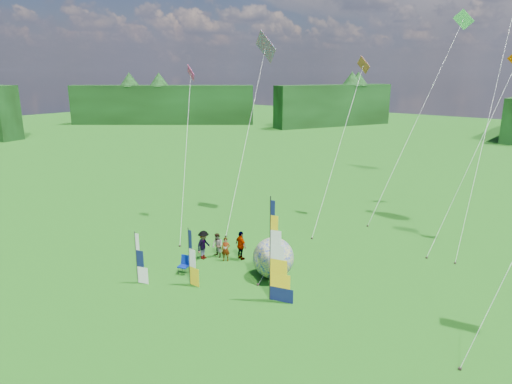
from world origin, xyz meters
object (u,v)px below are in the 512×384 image
Objects in this scene: bol_inflatable at (273,258)px; spectator_b at (217,245)px; feather_banner_main at (270,251)px; spectator_a at (226,249)px; side_banner_left at (189,257)px; kite_whale at (500,64)px; spectator_c at (204,245)px; spectator_d at (241,245)px; camp_chair at (183,265)px; side_banner_far at (136,258)px.

bol_inflatable reaches higher than spectator_b.
spectator_a is (-5.15, 2.27, -1.94)m from feather_banner_main.
spectator_b is (-4.50, 0.10, -0.39)m from bol_inflatable.
side_banner_left is at bearing -57.42° from spectator_b.
feather_banner_main is at bearing -111.44° from kite_whale.
bol_inflatable is 5.04m from spectator_c.
spectator_d is 1.74× the size of camp_chair.
side_banner_left is 0.13× the size of kite_whale.
spectator_d is 20.53m from kite_whale.
side_banner_far is 0.12× the size of kite_whale.
spectator_a is (-3.70, 0.01, -0.42)m from bol_inflatable.
kite_whale is (11.20, 14.49, 11.16)m from spectator_a.
side_banner_left reaches higher than spectator_c.
camp_chair is at bearing 171.07° from feather_banner_main.
side_banner_left is 3.78m from spectator_a.
side_banner_left is 4.78m from bol_inflatable.
kite_whale is (10.59, 13.74, 10.99)m from spectator_d.
side_banner_left reaches higher than spectator_d.
bol_inflatable is 0.10× the size of kite_whale.
feather_banner_main is 1.84× the size of side_banner_far.
camp_chair is (-0.67, -2.93, -0.22)m from spectator_a.
side_banner_far is at bearing -88.89° from spectator_b.
side_banner_far is 25.92m from kite_whale.
spectator_d is (-3.09, 0.76, -0.25)m from bol_inflatable.
bol_inflatable is 5.30m from camp_chair.
side_banner_left is at bearing -108.01° from spectator_a.
spectator_a is 0.06× the size of kite_whale.
feather_banner_main is at bearing -51.41° from spectator_a.
side_banner_far reaches higher than spectator_c.
feather_banner_main is at bearing 162.73° from spectator_d.
side_banner_left is at bearing 106.42° from spectator_d.
camp_chair is at bearing 150.76° from side_banner_left.
spectator_c is at bearing 121.81° from side_banner_left.
side_banner_far is 1.86× the size of spectator_b.
side_banner_far is 7.68m from bol_inflatable.
spectator_a is 1.42× the size of camp_chair.
kite_whale is (6.05, 16.76, 9.22)m from feather_banner_main.
side_banner_far is at bearing -171.71° from feather_banner_main.
feather_banner_main reaches higher than spectator_d.
bol_inflatable reaches higher than spectator_d.
spectator_b reaches higher than spectator_a.
side_banner_left is 4.43m from spectator_d.
feather_banner_main is at bearing -113.77° from spectator_c.
spectator_b is 1.48× the size of camp_chair.
spectator_a is at bearing 179.80° from bol_inflatable.
spectator_a is at bearing -73.39° from spectator_c.
camp_chair is at bearing -174.36° from spectator_c.
side_banner_far reaches higher than spectator_d.
side_banner_far is 1.58× the size of spectator_d.
kite_whale is at bearing -49.11° from spectator_c.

